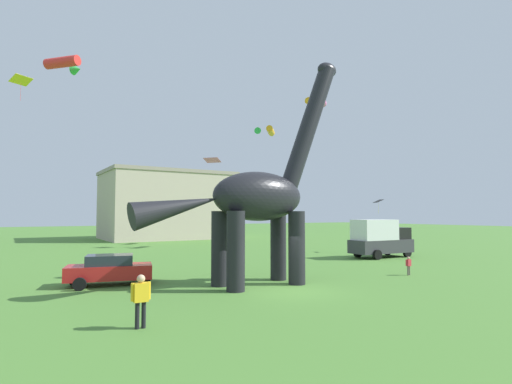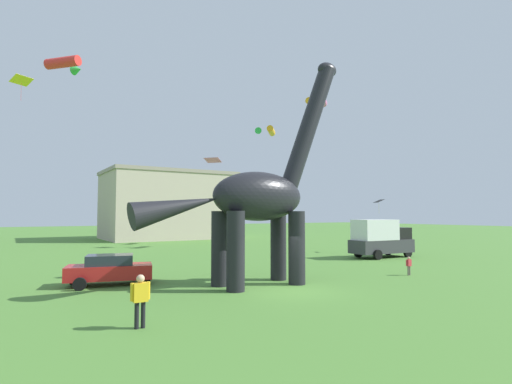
{
  "view_description": "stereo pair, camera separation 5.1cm",
  "coord_description": "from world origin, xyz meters",
  "px_view_note": "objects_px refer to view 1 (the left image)",
  "views": [
    {
      "loc": [
        -11.51,
        -15.47,
        3.64
      ],
      "look_at": [
        -0.48,
        2.31,
        4.81
      ],
      "focal_mm": 28.04,
      "sensor_mm": 36.0,
      "label": 1
    },
    {
      "loc": [
        -11.47,
        -15.5,
        3.64
      ],
      "look_at": [
        -0.48,
        2.31,
        4.81
      ],
      "focal_mm": 28.04,
      "sensor_mm": 36.0,
      "label": 2
    }
  ],
  "objects_px": {
    "parked_sedan_left": "(110,269)",
    "kite_far_right": "(65,64)",
    "person_photographer": "(408,264)",
    "kite_near_high": "(378,201)",
    "kite_mid_right": "(319,101)",
    "person_watching_child": "(141,296)",
    "kite_trailing": "(21,80)",
    "parked_box_truck": "(380,238)",
    "kite_far_left": "(268,131)",
    "kite_near_low": "(212,160)",
    "dinosaur_sculpture": "(258,196)"
  },
  "relations": [
    {
      "from": "parked_sedan_left",
      "to": "kite_far_right",
      "type": "xyz_separation_m",
      "value": [
        -0.99,
        13.13,
        14.93
      ]
    },
    {
      "from": "person_photographer",
      "to": "kite_near_high",
      "type": "xyz_separation_m",
      "value": [
        9.97,
        10.93,
        4.25
      ]
    },
    {
      "from": "kite_far_right",
      "to": "kite_mid_right",
      "type": "bearing_deg",
      "value": -2.06
    },
    {
      "from": "parked_sedan_left",
      "to": "kite_mid_right",
      "type": "bearing_deg",
      "value": 41.43
    },
    {
      "from": "person_watching_child",
      "to": "kite_near_high",
      "type": "xyz_separation_m",
      "value": [
        26.78,
        13.64,
        3.89
      ]
    },
    {
      "from": "person_watching_child",
      "to": "kite_trailing",
      "type": "bearing_deg",
      "value": -131.07
    },
    {
      "from": "person_photographer",
      "to": "kite_trailing",
      "type": "distance_m",
      "value": 26.59
    },
    {
      "from": "parked_box_truck",
      "to": "kite_far_right",
      "type": "height_order",
      "value": "kite_far_right"
    },
    {
      "from": "parked_box_truck",
      "to": "kite_trailing",
      "type": "height_order",
      "value": "kite_trailing"
    },
    {
      "from": "kite_mid_right",
      "to": "kite_far_left",
      "type": "relative_size",
      "value": 0.95
    },
    {
      "from": "kite_near_low",
      "to": "person_watching_child",
      "type": "bearing_deg",
      "value": -119.68
    },
    {
      "from": "parked_box_truck",
      "to": "person_photographer",
      "type": "bearing_deg",
      "value": -126.01
    },
    {
      "from": "dinosaur_sculpture",
      "to": "kite_near_high",
      "type": "xyz_separation_m",
      "value": [
        19.45,
        9.01,
        0.34
      ]
    },
    {
      "from": "kite_far_left",
      "to": "parked_box_truck",
      "type": "bearing_deg",
      "value": -91.92
    },
    {
      "from": "parked_sedan_left",
      "to": "kite_far_right",
      "type": "bearing_deg",
      "value": 109.6
    },
    {
      "from": "kite_mid_right",
      "to": "kite_far_left",
      "type": "xyz_separation_m",
      "value": [
        -1.95,
        7.56,
        -2.3
      ]
    },
    {
      "from": "kite_near_high",
      "to": "kite_near_low",
      "type": "height_order",
      "value": "kite_near_low"
    },
    {
      "from": "parked_box_truck",
      "to": "kite_near_low",
      "type": "distance_m",
      "value": 20.07
    },
    {
      "from": "kite_far_left",
      "to": "kite_far_right",
      "type": "bearing_deg",
      "value": -164.51
    },
    {
      "from": "kite_far_right",
      "to": "parked_sedan_left",
      "type": "bearing_deg",
      "value": -85.7
    },
    {
      "from": "parked_box_truck",
      "to": "kite_mid_right",
      "type": "distance_m",
      "value": 18.35
    },
    {
      "from": "dinosaur_sculpture",
      "to": "person_watching_child",
      "type": "relative_size",
      "value": 7.42
    },
    {
      "from": "kite_near_low",
      "to": "kite_far_left",
      "type": "height_order",
      "value": "kite_far_left"
    },
    {
      "from": "kite_mid_right",
      "to": "kite_near_high",
      "type": "bearing_deg",
      "value": -81.74
    },
    {
      "from": "parked_box_truck",
      "to": "kite_far_left",
      "type": "height_order",
      "value": "kite_far_left"
    },
    {
      "from": "dinosaur_sculpture",
      "to": "kite_near_high",
      "type": "bearing_deg",
      "value": 15.63
    },
    {
      "from": "kite_near_low",
      "to": "kite_far_left",
      "type": "relative_size",
      "value": 0.71
    },
    {
      "from": "kite_far_right",
      "to": "kite_near_low",
      "type": "relative_size",
      "value": 1.44
    },
    {
      "from": "kite_far_right",
      "to": "kite_near_high",
      "type": "distance_m",
      "value": 30.15
    },
    {
      "from": "kite_mid_right",
      "to": "parked_sedan_left",
      "type": "bearing_deg",
      "value": -153.87
    },
    {
      "from": "parked_sedan_left",
      "to": "person_photographer",
      "type": "bearing_deg",
      "value": -5.32
    },
    {
      "from": "dinosaur_sculpture",
      "to": "kite_mid_right",
      "type": "height_order",
      "value": "kite_mid_right"
    },
    {
      "from": "parked_box_truck",
      "to": "kite_near_low",
      "type": "bearing_deg",
      "value": 118.7
    },
    {
      "from": "kite_near_high",
      "to": "kite_far_left",
      "type": "height_order",
      "value": "kite_far_left"
    },
    {
      "from": "dinosaur_sculpture",
      "to": "kite_mid_right",
      "type": "distance_m",
      "value": 27.28
    },
    {
      "from": "kite_mid_right",
      "to": "dinosaur_sculpture",
      "type": "bearing_deg",
      "value": -138.47
    },
    {
      "from": "kite_far_right",
      "to": "kite_near_low",
      "type": "height_order",
      "value": "kite_far_right"
    },
    {
      "from": "parked_sedan_left",
      "to": "kite_far_right",
      "type": "distance_m",
      "value": 19.91
    },
    {
      "from": "person_watching_child",
      "to": "kite_trailing",
      "type": "xyz_separation_m",
      "value": [
        -3.25,
        15.9,
        11.07
      ]
    },
    {
      "from": "kite_far_left",
      "to": "parked_sedan_left",
      "type": "bearing_deg",
      "value": -139.24
    },
    {
      "from": "person_photographer",
      "to": "kite_far_left",
      "type": "relative_size",
      "value": 0.37
    },
    {
      "from": "kite_near_high",
      "to": "kite_far_left",
      "type": "relative_size",
      "value": 0.45
    },
    {
      "from": "parked_sedan_left",
      "to": "parked_box_truck",
      "type": "bearing_deg",
      "value": 19.5
    },
    {
      "from": "kite_mid_right",
      "to": "kite_far_right",
      "type": "distance_m",
      "value": 25.89
    },
    {
      "from": "kite_far_left",
      "to": "kite_near_high",
      "type": "bearing_deg",
      "value": -78.55
    },
    {
      "from": "parked_sedan_left",
      "to": "kite_far_left",
      "type": "distance_m",
      "value": 33.07
    },
    {
      "from": "kite_mid_right",
      "to": "kite_trailing",
      "type": "height_order",
      "value": "kite_mid_right"
    },
    {
      "from": "kite_trailing",
      "to": "kite_near_high",
      "type": "bearing_deg",
      "value": -4.3
    },
    {
      "from": "parked_box_truck",
      "to": "person_watching_child",
      "type": "distance_m",
      "value": 25.39
    },
    {
      "from": "parked_box_truck",
      "to": "kite_trailing",
      "type": "distance_m",
      "value": 28.95
    }
  ]
}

